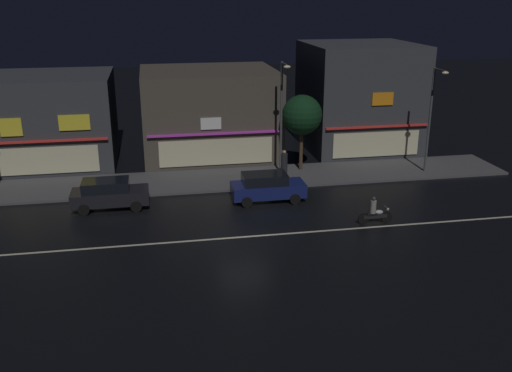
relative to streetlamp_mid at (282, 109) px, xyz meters
The scene contains 14 objects.
ground_plane 11.33m from the streetlamp_mid, 113.38° to the right, with size 140.00×140.00×0.00m, color black.
lane_divider_stripe 11.33m from the streetlamp_mid, 113.38° to the right, with size 36.59×0.16×0.01m, color beige.
sidewalk_far 6.05m from the streetlamp_mid, behind, with size 38.51×4.60×0.14m, color #4C4C4F.
storefront_left_block 7.44m from the streetlamp_mid, 124.29° to the left, with size 9.71×8.44×6.35m.
storefront_center_block 16.78m from the streetlamp_mid, 159.61° to the left, with size 9.38×7.99×6.30m.
storefront_right_block 9.53m from the streetlamp_mid, 38.71° to the left, with size 8.06×8.23×8.04m.
streetlamp_mid is the anchor object (origin of this frame).
streetlamp_east 9.83m from the streetlamp_mid, ahead, with size 0.44×1.64×6.98m.
pedestrian_on_sidewalk 3.69m from the streetlamp_mid, 95.01° to the right, with size 0.42×0.42×1.96m.
street_tree 1.73m from the streetlamp_mid, 22.26° to the left, with size 2.67×2.67×5.13m.
parked_car_near_kerb 6.15m from the streetlamp_mid, 112.49° to the right, with size 4.30×1.98×1.67m.
parked_car_trailing 12.26m from the streetlamp_mid, 159.26° to the right, with size 4.30×1.98×1.67m.
motorcycle_following 10.28m from the streetlamp_mid, 71.61° to the right, with size 1.90×0.60×1.52m.
traffic_cone 5.48m from the streetlamp_mid, 112.03° to the right, with size 0.36×0.36×0.55m, color orange.
Camera 1 is at (-4.15, -25.89, 11.76)m, focal length 39.88 mm.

